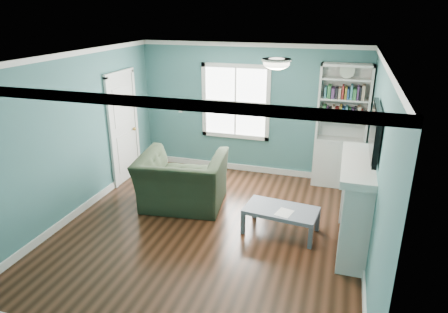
% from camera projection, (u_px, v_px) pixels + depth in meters
% --- Properties ---
extents(floor, '(5.00, 5.00, 0.00)m').
position_uv_depth(floor, '(210.00, 230.00, 6.15)').
color(floor, black).
rests_on(floor, ground).
extents(room_walls, '(5.00, 5.00, 5.00)m').
position_uv_depth(room_walls, '(209.00, 131.00, 5.60)').
color(room_walls, '#407A78').
rests_on(room_walls, ground).
extents(trim, '(4.50, 5.00, 2.60)m').
position_uv_depth(trim, '(209.00, 154.00, 5.72)').
color(trim, white).
rests_on(trim, ground).
extents(window, '(1.40, 0.06, 1.50)m').
position_uv_depth(window, '(236.00, 102.00, 7.95)').
color(window, white).
rests_on(window, room_walls).
extents(bookshelf, '(0.90, 0.35, 2.31)m').
position_uv_depth(bookshelf, '(340.00, 139.00, 7.40)').
color(bookshelf, silver).
rests_on(bookshelf, ground).
extents(fireplace, '(0.44, 1.58, 1.30)m').
position_uv_depth(fireplace, '(356.00, 206.00, 5.53)').
color(fireplace, black).
rests_on(fireplace, ground).
extents(tv, '(0.06, 1.10, 0.65)m').
position_uv_depth(tv, '(375.00, 131.00, 5.12)').
color(tv, black).
rests_on(tv, fireplace).
extents(door, '(0.12, 0.98, 2.17)m').
position_uv_depth(door, '(124.00, 127.00, 7.64)').
color(door, silver).
rests_on(door, ground).
extents(ceiling_fixture, '(0.38, 0.38, 0.15)m').
position_uv_depth(ceiling_fixture, '(277.00, 63.00, 5.10)').
color(ceiling_fixture, white).
rests_on(ceiling_fixture, room_walls).
extents(light_switch, '(0.08, 0.01, 0.12)m').
position_uv_depth(light_switch, '(180.00, 110.00, 8.37)').
color(light_switch, white).
rests_on(light_switch, room_walls).
extents(recliner, '(1.51, 1.08, 1.22)m').
position_uv_depth(recliner, '(182.00, 173.00, 6.69)').
color(recliner, black).
rests_on(recliner, ground).
extents(coffee_table, '(1.13, 0.70, 0.39)m').
position_uv_depth(coffee_table, '(281.00, 212.00, 5.98)').
color(coffee_table, '#535A63').
rests_on(coffee_table, ground).
extents(paper_sheet, '(0.28, 0.32, 0.00)m').
position_uv_depth(paper_sheet, '(284.00, 213.00, 5.84)').
color(paper_sheet, white).
rests_on(paper_sheet, coffee_table).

